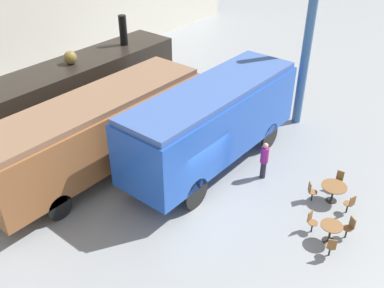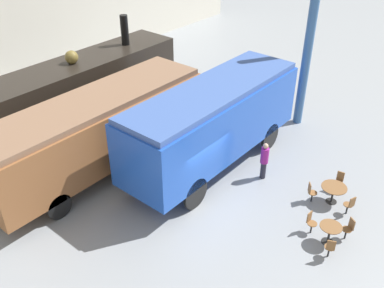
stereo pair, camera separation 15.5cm
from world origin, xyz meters
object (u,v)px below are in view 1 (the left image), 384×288
(passenger_coach_wooden, at_px, (97,129))
(cafe_table_near, at_px, (331,229))
(cafe_chair_0, at_px, (350,226))
(visitor_person, at_px, (264,159))
(steam_locomotive, at_px, (84,85))
(cafe_table_mid, at_px, (334,189))
(streamlined_locomotive, at_px, (224,112))

(passenger_coach_wooden, relative_size, cafe_table_near, 13.43)
(cafe_table_near, relative_size, cafe_chair_0, 0.89)
(passenger_coach_wooden, relative_size, visitor_person, 6.05)
(steam_locomotive, relative_size, visitor_person, 6.18)
(cafe_chair_0, relative_size, visitor_person, 0.51)
(cafe_chair_0, height_order, visitor_person, visitor_person)
(cafe_table_mid, bearing_deg, visitor_person, 97.42)
(visitor_person, bearing_deg, steam_locomotive, 99.02)
(cafe_table_mid, bearing_deg, passenger_coach_wooden, 116.08)
(passenger_coach_wooden, xyz_separation_m, streamlined_locomotive, (4.20, -3.56, 0.25))
(steam_locomotive, height_order, streamlined_locomotive, steam_locomotive)
(passenger_coach_wooden, distance_m, cafe_chair_0, 10.61)
(cafe_table_mid, xyz_separation_m, cafe_chair_0, (-1.55, -1.29, -0.10))
(cafe_table_near, height_order, visitor_person, visitor_person)
(steam_locomotive, height_order, cafe_table_mid, steam_locomotive)
(cafe_table_mid, distance_m, visitor_person, 3.01)
(cafe_table_mid, bearing_deg, steam_locomotive, 98.65)
(streamlined_locomotive, xyz_separation_m, cafe_table_mid, (0.13, -5.28, -1.66))
(streamlined_locomotive, bearing_deg, visitor_person, -96.30)
(visitor_person, bearing_deg, cafe_table_near, -115.12)
(cafe_table_near, xyz_separation_m, cafe_table_mid, (2.18, 0.86, 0.04))
(cafe_table_near, height_order, cafe_table_mid, cafe_table_near)
(cafe_table_mid, bearing_deg, cafe_table_near, -158.55)
(passenger_coach_wooden, relative_size, cafe_table_mid, 10.48)
(passenger_coach_wooden, height_order, cafe_chair_0, passenger_coach_wooden)
(steam_locomotive, distance_m, streamlined_locomotive, 7.61)
(steam_locomotive, distance_m, cafe_table_mid, 12.90)
(steam_locomotive, distance_m, cafe_table_near, 13.61)
(steam_locomotive, xyz_separation_m, cafe_chair_0, (0.38, -13.96, -1.56))
(cafe_table_mid, bearing_deg, streamlined_locomotive, 91.42)
(steam_locomotive, distance_m, cafe_chair_0, 14.05)
(cafe_chair_0, bearing_deg, visitor_person, -70.75)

